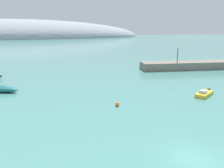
# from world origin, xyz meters

# --- Properties ---
(water) EXTENTS (600.00, 600.00, 0.00)m
(water) POSITION_xyz_m (0.00, 0.00, 0.00)
(water) COLOR teal
(water) RESTS_ON ground
(breakwater_rocks) EXTENTS (26.96, 9.77, 1.84)m
(breakwater_rocks) POSITION_xyz_m (27.12, 34.46, 0.92)
(breakwater_rocks) COLOR gray
(breakwater_rocks) RESTS_ON ground
(distant_ridge) EXTENTS (276.49, 85.05, 37.23)m
(distant_ridge) POSITION_xyz_m (-28.21, 245.80, 0.00)
(distant_ridge) COLOR #999EA8
(distant_ridge) RESTS_ON ground
(sailboat_teal_near_shore) EXTENTS (6.32, 5.01, 10.45)m
(sailboat_teal_near_shore) POSITION_xyz_m (-16.21, 26.82, 0.57)
(sailboat_teal_near_shore) COLOR #1E6B70
(sailboat_teal_near_shore) RESTS_ON water
(motorboat_yellow_foreground) EXTENTS (4.19, 3.31, 0.95)m
(motorboat_yellow_foreground) POSITION_xyz_m (12.94, 14.01, 0.32)
(motorboat_yellow_foreground) COLOR yellow
(motorboat_yellow_foreground) RESTS_ON water
(mooring_buoy_orange) EXTENTS (0.55, 0.55, 0.55)m
(mooring_buoy_orange) POSITION_xyz_m (-1.08, 13.89, 0.27)
(mooring_buoy_orange) COLOR orange
(mooring_buoy_orange) RESTS_ON water
(harbor_lamp_post) EXTENTS (0.36, 0.36, 3.73)m
(harbor_lamp_post) POSITION_xyz_m (22.07, 34.29, 4.17)
(harbor_lamp_post) COLOR black
(harbor_lamp_post) RESTS_ON breakwater_rocks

